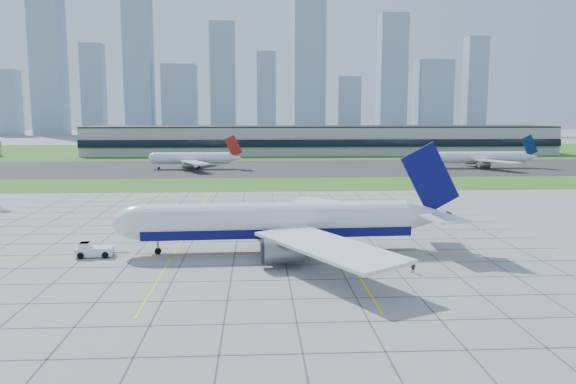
% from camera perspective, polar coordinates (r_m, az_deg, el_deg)
% --- Properties ---
extents(ground, '(1400.00, 1400.00, 0.00)m').
position_cam_1_polar(ground, '(93.64, -5.41, -6.13)').
color(ground, gray).
rests_on(ground, ground).
extents(grass_median, '(700.00, 35.00, 0.04)m').
position_cam_1_polar(grass_median, '(182.22, -4.32, 0.78)').
color(grass_median, '#316D1F').
rests_on(grass_median, ground).
extents(asphalt_taxiway, '(700.00, 75.00, 0.04)m').
position_cam_1_polar(asphalt_taxiway, '(236.88, -4.05, 2.45)').
color(asphalt_taxiway, '#383838').
rests_on(asphalt_taxiway, ground).
extents(grass_far, '(700.00, 145.00, 0.04)m').
position_cam_1_polar(grass_far, '(346.52, -3.78, 4.19)').
color(grass_far, '#316D1F').
rests_on(grass_far, ground).
extents(apron_markings, '(120.00, 130.00, 0.03)m').
position_cam_1_polar(apron_markings, '(104.41, -4.94, -4.64)').
color(apron_markings, '#474744').
rests_on(apron_markings, ground).
extents(terminal, '(260.00, 43.00, 15.80)m').
position_cam_1_polar(terminal, '(323.00, 3.31, 5.32)').
color(terminal, '#B7B7B2').
rests_on(terminal, ground).
extents(city_skyline, '(523.00, 32.40, 160.00)m').
position_cam_1_polar(city_skyline, '(611.96, -4.40, 11.36)').
color(city_skyline, '#90A6BD').
rests_on(city_skyline, ground).
extents(airliner, '(57.64, 58.33, 18.13)m').
position_cam_1_polar(airliner, '(92.96, -0.84, -3.07)').
color(airliner, white).
rests_on(airliner, ground).
extents(pushback_tug, '(8.40, 3.15, 2.32)m').
position_cam_1_polar(pushback_tug, '(95.65, -19.21, -5.61)').
color(pushback_tug, white).
rests_on(pushback_tug, ground).
extents(crew_near, '(0.66, 0.68, 1.57)m').
position_cam_1_polar(crew_near, '(96.99, -19.87, -5.61)').
color(crew_near, black).
rests_on(crew_near, ground).
extents(crew_far, '(1.11, 1.11, 1.82)m').
position_cam_1_polar(crew_far, '(83.24, 12.60, -7.45)').
color(crew_far, black).
rests_on(crew_far, ground).
extents(distant_jet_1, '(36.24, 42.66, 14.08)m').
position_cam_1_polar(distant_jet_1, '(235.30, -9.59, 3.41)').
color(distant_jet_1, white).
rests_on(distant_jet_1, ground).
extents(distant_jet_2, '(44.26, 42.66, 14.08)m').
position_cam_1_polar(distant_jet_2, '(250.38, 19.01, 3.35)').
color(distant_jet_2, white).
rests_on(distant_jet_2, ground).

